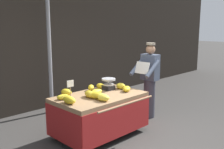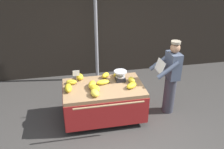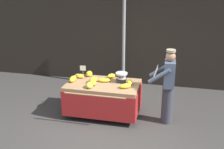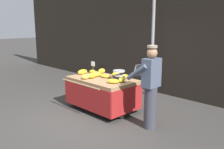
{
  "view_description": "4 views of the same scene",
  "coord_description": "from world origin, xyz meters",
  "px_view_note": "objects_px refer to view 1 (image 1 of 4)",
  "views": [
    {
      "loc": [
        -3.55,
        -2.8,
        2.1
      ],
      "look_at": [
        -0.0,
        0.73,
        1.15
      ],
      "focal_mm": 42.09,
      "sensor_mm": 36.0,
      "label": 1
    },
    {
      "loc": [
        -1.0,
        -3.57,
        3.28
      ],
      "look_at": [
        -0.17,
        0.61,
        1.13
      ],
      "focal_mm": 38.03,
      "sensor_mm": 36.0,
      "label": 2
    },
    {
      "loc": [
        1.32,
        -5.32,
        3.22
      ],
      "look_at": [
        -0.13,
        0.79,
        1.02
      ],
      "focal_mm": 46.07,
      "sensor_mm": 36.0,
      "label": 3
    },
    {
      "loc": [
        4.05,
        -3.23,
        2.15
      ],
      "look_at": [
        0.06,
        0.68,
        0.97
      ],
      "focal_mm": 39.53,
      "sensor_mm": 36.0,
      "label": 4
    }
  ],
  "objects_px": {
    "street_pole": "(50,52)",
    "banana_cart": "(100,106)",
    "banana_bunch_3": "(91,88)",
    "banana_bunch_0": "(66,92)",
    "banana_bunch_1": "(96,92)",
    "vendor_person": "(149,80)",
    "banana_bunch_8": "(97,95)",
    "banana_bunch_5": "(69,100)",
    "banana_bunch_10": "(127,89)",
    "banana_bunch_6": "(90,94)",
    "banana_bunch_2": "(103,98)",
    "banana_bunch_4": "(121,86)",
    "banana_bunch_7": "(100,86)",
    "price_sign": "(70,85)",
    "weighing_scale": "(109,84)",
    "banana_bunch_9": "(63,97)"
  },
  "relations": [
    {
      "from": "weighing_scale",
      "to": "banana_bunch_7",
      "type": "height_order",
      "value": "weighing_scale"
    },
    {
      "from": "banana_bunch_4",
      "to": "banana_bunch_7",
      "type": "xyz_separation_m",
      "value": [
        -0.25,
        0.34,
        -0.01
      ]
    },
    {
      "from": "banana_bunch_8",
      "to": "vendor_person",
      "type": "xyz_separation_m",
      "value": [
        1.69,
        0.12,
        0.0
      ]
    },
    {
      "from": "banana_bunch_6",
      "to": "vendor_person",
      "type": "distance_m",
      "value": 1.73
    },
    {
      "from": "banana_cart",
      "to": "banana_bunch_0",
      "type": "xyz_separation_m",
      "value": [
        -0.47,
        0.41,
        0.28
      ]
    },
    {
      "from": "banana_cart",
      "to": "vendor_person",
      "type": "bearing_deg",
      "value": -1.31
    },
    {
      "from": "banana_bunch_8",
      "to": "vendor_person",
      "type": "relative_size",
      "value": 0.15
    },
    {
      "from": "banana_bunch_1",
      "to": "banana_bunch_5",
      "type": "height_order",
      "value": "banana_bunch_5"
    },
    {
      "from": "banana_bunch_1",
      "to": "vendor_person",
      "type": "height_order",
      "value": "vendor_person"
    },
    {
      "from": "banana_bunch_10",
      "to": "banana_bunch_2",
      "type": "bearing_deg",
      "value": -168.3
    },
    {
      "from": "banana_bunch_5",
      "to": "banana_bunch_9",
      "type": "distance_m",
      "value": 0.29
    },
    {
      "from": "banana_bunch_7",
      "to": "banana_bunch_8",
      "type": "distance_m",
      "value": 0.79
    },
    {
      "from": "street_pole",
      "to": "banana_bunch_1",
      "type": "xyz_separation_m",
      "value": [
        -0.11,
        -1.77,
        -0.62
      ]
    },
    {
      "from": "banana_cart",
      "to": "banana_bunch_8",
      "type": "bearing_deg",
      "value": -143.4
    },
    {
      "from": "banana_bunch_6",
      "to": "banana_bunch_5",
      "type": "bearing_deg",
      "value": -173.82
    },
    {
      "from": "banana_bunch_7",
      "to": "banana_bunch_10",
      "type": "bearing_deg",
      "value": -70.86
    },
    {
      "from": "banana_bunch_6",
      "to": "vendor_person",
      "type": "xyz_separation_m",
      "value": [
        1.73,
        -0.05,
        0.01
      ]
    },
    {
      "from": "price_sign",
      "to": "banana_bunch_7",
      "type": "height_order",
      "value": "price_sign"
    },
    {
      "from": "banana_bunch_7",
      "to": "price_sign",
      "type": "bearing_deg",
      "value": -166.75
    },
    {
      "from": "banana_bunch_4",
      "to": "banana_bunch_7",
      "type": "distance_m",
      "value": 0.42
    },
    {
      "from": "banana_bunch_10",
      "to": "vendor_person",
      "type": "distance_m",
      "value": 0.94
    },
    {
      "from": "banana_bunch_8",
      "to": "banana_bunch_9",
      "type": "distance_m",
      "value": 0.6
    },
    {
      "from": "banana_bunch_5",
      "to": "vendor_person",
      "type": "relative_size",
      "value": 0.17
    },
    {
      "from": "banana_cart",
      "to": "banana_bunch_10",
      "type": "distance_m",
      "value": 0.65
    },
    {
      "from": "banana_cart",
      "to": "banana_bunch_3",
      "type": "bearing_deg",
      "value": 73.71
    },
    {
      "from": "street_pole",
      "to": "banana_cart",
      "type": "xyz_separation_m",
      "value": [
        -0.12,
        -1.87,
        -0.88
      ]
    },
    {
      "from": "banana_cart",
      "to": "street_pole",
      "type": "bearing_deg",
      "value": 86.41
    },
    {
      "from": "banana_bunch_7",
      "to": "banana_cart",
      "type": "bearing_deg",
      "value": -134.11
    },
    {
      "from": "banana_bunch_3",
      "to": "banana_bunch_4",
      "type": "distance_m",
      "value": 0.61
    },
    {
      "from": "banana_bunch_0",
      "to": "banana_bunch_4",
      "type": "distance_m",
      "value": 1.15
    },
    {
      "from": "banana_bunch_1",
      "to": "banana_bunch_2",
      "type": "distance_m",
      "value": 0.49
    },
    {
      "from": "banana_bunch_8",
      "to": "banana_bunch_4",
      "type": "bearing_deg",
      "value": 13.22
    },
    {
      "from": "banana_bunch_5",
      "to": "banana_bunch_10",
      "type": "height_order",
      "value": "banana_bunch_5"
    },
    {
      "from": "banana_bunch_2",
      "to": "banana_bunch_6",
      "type": "distance_m",
      "value": 0.35
    },
    {
      "from": "banana_bunch_8",
      "to": "banana_bunch_2",
      "type": "bearing_deg",
      "value": -95.66
    },
    {
      "from": "banana_bunch_5",
      "to": "banana_bunch_6",
      "type": "height_order",
      "value": "banana_bunch_5"
    },
    {
      "from": "banana_bunch_5",
      "to": "banana_bunch_9",
      "type": "height_order",
      "value": "banana_bunch_5"
    },
    {
      "from": "price_sign",
      "to": "banana_bunch_0",
      "type": "xyz_separation_m",
      "value": [
        0.08,
        0.24,
        -0.18
      ]
    },
    {
      "from": "weighing_scale",
      "to": "banana_bunch_4",
      "type": "bearing_deg",
      "value": -31.24
    },
    {
      "from": "price_sign",
      "to": "banana_bunch_9",
      "type": "bearing_deg",
      "value": 147.71
    },
    {
      "from": "banana_bunch_7",
      "to": "banana_bunch_10",
      "type": "height_order",
      "value": "banana_bunch_10"
    },
    {
      "from": "banana_bunch_0",
      "to": "banana_bunch_8",
      "type": "xyz_separation_m",
      "value": [
        0.26,
        -0.56,
        -0.0
      ]
    },
    {
      "from": "banana_bunch_1",
      "to": "banana_cart",
      "type": "bearing_deg",
      "value": -94.75
    },
    {
      "from": "street_pole",
      "to": "banana_cart",
      "type": "relative_size",
      "value": 1.72
    },
    {
      "from": "banana_bunch_4",
      "to": "banana_bunch_1",
      "type": "bearing_deg",
      "value": 174.73
    },
    {
      "from": "street_pole",
      "to": "banana_bunch_8",
      "type": "xyz_separation_m",
      "value": [
        -0.32,
        -2.02,
        -0.6
      ]
    },
    {
      "from": "banana_bunch_3",
      "to": "banana_bunch_0",
      "type": "bearing_deg",
      "value": 176.78
    },
    {
      "from": "banana_bunch_6",
      "to": "banana_bunch_10",
      "type": "height_order",
      "value": "banana_bunch_6"
    },
    {
      "from": "weighing_scale",
      "to": "banana_bunch_3",
      "type": "bearing_deg",
      "value": 145.91
    },
    {
      "from": "banana_bunch_3",
      "to": "banana_bunch_4",
      "type": "bearing_deg",
      "value": -32.9
    }
  ]
}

